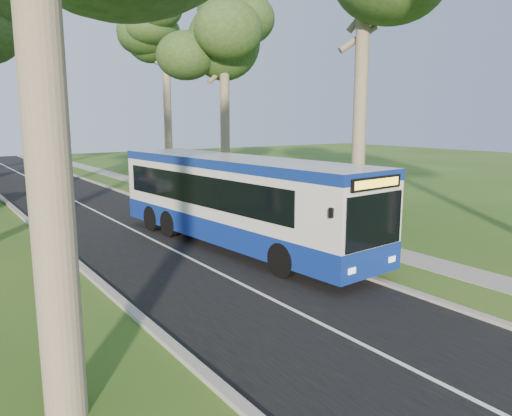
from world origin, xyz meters
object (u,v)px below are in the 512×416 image
(bus, at_px, (237,201))
(litter_bin, at_px, (245,218))
(bus_stop_sign, at_px, (354,225))
(bus_shelter, at_px, (278,190))

(bus, bearing_deg, litter_bin, 46.84)
(bus, relative_size, litter_bin, 15.61)
(bus_stop_sign, bearing_deg, bus_shelter, 62.52)
(bus_stop_sign, relative_size, bus_shelter, 0.77)
(bus_shelter, bearing_deg, bus, -138.34)
(bus_shelter, height_order, litter_bin, bus_shelter)
(bus, distance_m, litter_bin, 3.75)
(bus_stop_sign, height_order, bus_shelter, bus_shelter)
(bus, height_order, litter_bin, bus)
(litter_bin, bearing_deg, bus_stop_sign, -95.09)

